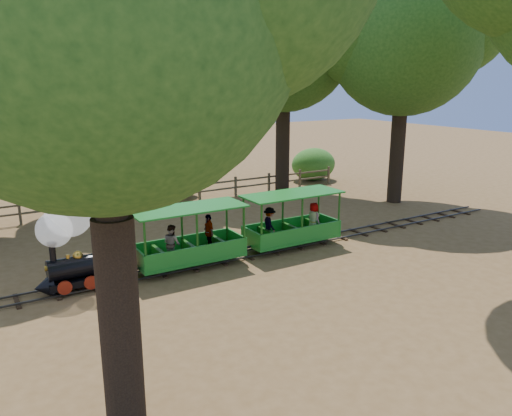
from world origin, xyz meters
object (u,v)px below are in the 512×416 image
locomotive (80,228)px  carriage_rear (291,226)px  carriage_front (190,244)px  fence (180,192)px

locomotive → carriage_rear: locomotive is taller
locomotive → carriage_front: size_ratio=0.88×
carriage_front → carriage_rear: 3.82m
locomotive → fence: 10.16m
fence → carriage_front: bearing=-110.6°
locomotive → carriage_rear: (7.03, -0.07, -0.98)m
carriage_front → locomotive: bearing=179.1°
carriage_rear → fence: size_ratio=0.20×
carriage_rear → fence: (-0.80, 8.01, -0.20)m
carriage_front → fence: (3.01, 8.00, -0.20)m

